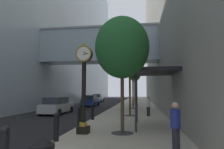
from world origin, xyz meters
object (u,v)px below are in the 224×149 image
pedestrian_by_clock (148,106)px  car_white_far (98,98)px  street_clock (84,83)px  car_blue_near (90,101)px  bollard_nearest (4,147)px  street_tree_far (135,75)px  bollard_third (80,117)px  street_tree_mid_near (130,58)px  bollard_second (56,126)px  bollard_fourth (93,111)px  pedestrian_walking (176,125)px  car_silver_mid (57,106)px  street_tree_mid_far (133,66)px  street_tree_near (122,48)px

pedestrian_by_clock → car_white_far: 25.97m
street_clock → car_blue_near: bearing=103.2°
bollard_nearest → street_tree_far: 27.83m
bollard_third → car_blue_near: bearing=102.3°
street_tree_mid_near → bollard_second: bearing=-105.4°
bollard_fourth → bollard_nearest: bearing=-90.0°
bollard_nearest → pedestrian_walking: 5.30m
bollard_second → pedestrian_walking: pedestrian_walking is taller
bollard_fourth → car_blue_near: 15.21m
car_blue_near → car_silver_mid: (-0.73, -10.34, -0.01)m
street_tree_far → car_white_far: bearing=130.8°
bollard_third → car_blue_near: (-3.92, 17.94, 0.05)m
street_clock → car_white_far: (-6.04, 31.70, -1.81)m
bollard_second → car_blue_near: 21.55m
bollard_fourth → street_tree_mid_far: size_ratio=0.18×
bollard_fourth → street_tree_far: size_ratio=0.20×
street_tree_mid_near → street_tree_near: bearing=-90.0°
car_silver_mid → bollard_nearest: bearing=-71.8°
street_clock → car_white_far: size_ratio=1.01×
street_tree_far → pedestrian_by_clock: (1.54, -14.97, -3.87)m
bollard_second → street_tree_mid_near: bearing=74.6°
street_tree_near → car_white_far: bearing=104.2°
street_tree_mid_far → car_blue_near: 9.04m
street_clock → pedestrian_walking: bearing=-31.3°
bollard_second → street_tree_mid_far: 17.55m
street_tree_mid_far → car_white_far: size_ratio=1.45×
bollard_third → street_tree_near: street_tree_near is taller
street_tree_near → car_blue_near: street_tree_near is taller
car_white_far → pedestrian_by_clock: bearing=-68.6°
street_tree_near → pedestrian_walking: street_tree_near is taller
bollard_nearest → car_blue_near: (-3.92, 24.44, 0.05)m
bollard_second → bollard_fourth: 6.49m
car_blue_near → car_white_far: size_ratio=0.92×
street_tree_mid_far → pedestrian_by_clock: bearing=-78.5°
street_tree_mid_near → street_tree_mid_far: bearing=90.0°
street_clock → pedestrian_walking: size_ratio=2.70×
pedestrian_by_clock → car_blue_near: (-8.03, 12.00, -0.18)m
pedestrian_by_clock → street_tree_far: bearing=95.9°
bollard_third → bollard_fourth: same height
street_tree_near → street_tree_far: 22.19m
street_tree_far → car_blue_near: bearing=-155.4°
bollard_third → street_tree_far: bearing=83.0°
bollard_third → street_tree_mid_near: (2.58, 6.12, 4.35)m
bollard_third → street_tree_near: 4.65m
street_clock → street_tree_mid_near: bearing=76.1°
street_tree_near → pedestrian_walking: (2.10, -2.74, -3.39)m
bollard_second → street_tree_mid_far: street_tree_mid_far is taller
pedestrian_by_clock → bollard_second: bearing=-114.1°
street_clock → car_silver_mid: 10.78m
bollard_third → street_tree_mid_far: street_tree_mid_far is taller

